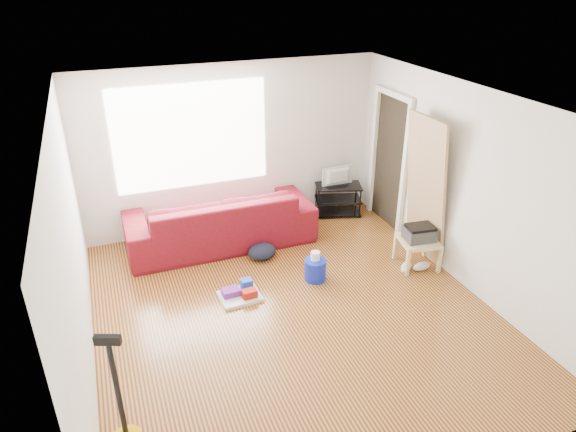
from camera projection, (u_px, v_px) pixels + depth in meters
name	position (u px, v px, depth m)	size (l,w,h in m)	color
room	(295.00, 211.00, 5.70)	(4.51, 5.01, 2.51)	#4E1B0B
sofa	(222.00, 242.00, 7.61)	(2.68, 1.05, 0.78)	#4B0E0E
tv_stand	(338.00, 199.00, 8.38)	(0.82, 0.62, 0.50)	black
tv	(339.00, 177.00, 8.20)	(0.53, 0.07, 0.30)	black
side_table	(418.00, 244.00, 6.90)	(0.57, 0.57, 0.40)	tan
printer	(420.00, 233.00, 6.82)	(0.43, 0.35, 0.20)	#333334
bucket	(315.00, 279.00, 6.74)	(0.29, 0.29, 0.29)	#1122AD
toilet_paper	(315.00, 265.00, 6.67)	(0.12, 0.12, 0.11)	white
cleaning_tray	(241.00, 293.00, 6.35)	(0.52, 0.42, 0.18)	silver
backpack	(262.00, 258.00, 7.20)	(0.40, 0.32, 0.22)	black
sneakers	(414.00, 267.00, 6.90)	(0.50, 0.27, 0.11)	silver
door_panel	(417.00, 255.00, 7.29)	(0.04, 0.81, 2.03)	#9B8659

